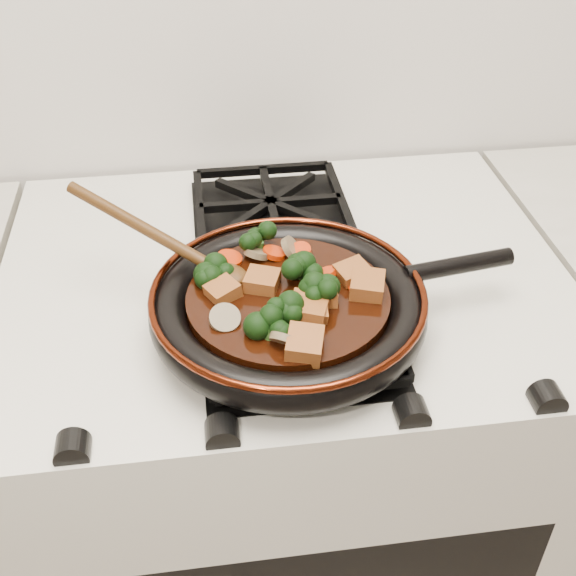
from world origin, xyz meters
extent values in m
cube|color=beige|center=(0.00, 1.69, 0.45)|extent=(0.76, 0.60, 0.90)
cylinder|color=black|center=(-0.01, 1.56, 0.93)|extent=(0.30, 0.30, 0.01)
torus|color=black|center=(-0.01, 1.56, 0.94)|extent=(0.32, 0.32, 0.04)
torus|color=#4F1A0B|center=(-0.01, 1.56, 0.96)|extent=(0.32, 0.32, 0.01)
cylinder|color=black|center=(0.20, 1.59, 0.96)|extent=(0.14, 0.04, 0.02)
cylinder|color=black|center=(-0.01, 1.56, 0.95)|extent=(0.24, 0.24, 0.02)
cube|color=brown|center=(0.01, 1.52, 0.97)|extent=(0.06, 0.06, 0.03)
cube|color=brown|center=(-0.04, 1.58, 0.97)|extent=(0.05, 0.05, 0.02)
cube|color=brown|center=(0.03, 1.55, 0.97)|extent=(0.04, 0.04, 0.02)
cube|color=brown|center=(0.07, 1.58, 0.97)|extent=(0.05, 0.04, 0.03)
cube|color=brown|center=(0.01, 1.52, 0.97)|extent=(0.04, 0.04, 0.03)
cube|color=brown|center=(-0.01, 1.47, 0.97)|extent=(0.05, 0.05, 0.03)
cube|color=brown|center=(0.08, 1.55, 0.97)|extent=(0.05, 0.05, 0.03)
cube|color=brown|center=(-0.09, 1.57, 0.97)|extent=(0.05, 0.05, 0.02)
cylinder|color=#B92705|center=(-0.02, 1.64, 0.96)|extent=(0.03, 0.03, 0.02)
cylinder|color=#B92705|center=(0.02, 1.64, 0.96)|extent=(0.03, 0.03, 0.02)
cylinder|color=#B92705|center=(0.02, 1.53, 0.96)|extent=(0.03, 0.03, 0.02)
cylinder|color=#B92705|center=(0.04, 1.59, 0.96)|extent=(0.03, 0.03, 0.02)
cylinder|color=#B92705|center=(-0.07, 1.64, 0.96)|extent=(0.03, 0.03, 0.01)
cylinder|color=#B92705|center=(0.08, 1.56, 0.96)|extent=(0.03, 0.03, 0.02)
cylinder|color=brown|center=(-0.09, 1.52, 0.97)|extent=(0.04, 0.04, 0.02)
cylinder|color=brown|center=(0.01, 1.64, 0.97)|extent=(0.03, 0.04, 0.03)
cylinder|color=brown|center=(-0.03, 1.48, 0.97)|extent=(0.04, 0.04, 0.03)
cylinder|color=brown|center=(-0.04, 1.64, 0.97)|extent=(0.05, 0.05, 0.02)
ellipsoid|color=#41260E|center=(-0.08, 1.61, 0.96)|extent=(0.07, 0.06, 0.02)
cylinder|color=#41260E|center=(-0.17, 1.66, 1.00)|extent=(0.02, 0.02, 0.23)
camera|label=1|loc=(-0.10, 0.91, 1.47)|focal=45.00mm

